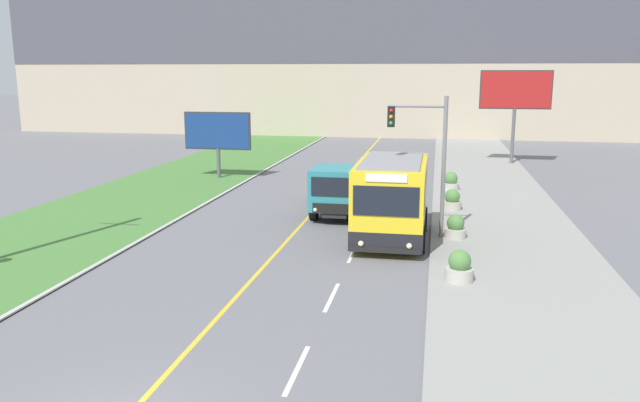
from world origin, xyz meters
name	(u,v)px	position (x,y,z in m)	size (l,w,h in m)	color
lane_marking_centre	(181,378)	(0.38, 2.37, 0.00)	(2.88, 140.00, 0.01)	gold
apartment_block_background	(386,33)	(0.00, 57.03, 10.42)	(80.00, 8.04, 20.84)	#BCAD93
city_bus	(391,200)	(3.96, 14.43, 1.61)	(2.73, 5.58, 3.18)	yellow
dump_truck	(342,190)	(1.43, 18.40, 1.19)	(2.45, 6.85, 2.34)	black
traffic_light_mast	(427,149)	(5.22, 15.03, 3.56)	(2.28, 0.32, 5.56)	slate
billboard_large	(516,93)	(10.88, 36.66, 5.00)	(4.88, 0.24, 6.59)	#59595B
billboard_small	(218,132)	(-7.63, 27.16, 2.83)	(4.18, 0.24, 4.07)	#59595B
planter_round_near	(459,267)	(6.43, 9.75, 0.51)	(0.87, 0.87, 0.99)	#B7B2A8
planter_round_second	(455,228)	(6.44, 14.98, 0.49)	(0.85, 0.85, 0.94)	#B7B2A8
planter_round_third	(452,201)	(6.41, 20.22, 0.51)	(0.89, 0.89, 0.98)	#B7B2A8
planter_round_far	(451,182)	(6.43, 25.45, 0.51)	(0.92, 0.92, 0.99)	#B7B2A8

